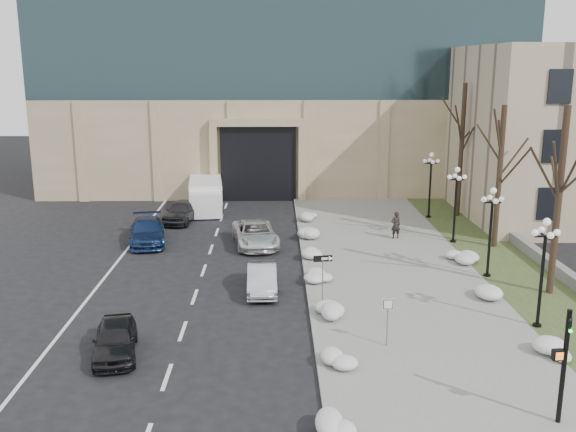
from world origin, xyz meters
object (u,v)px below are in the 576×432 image
at_px(pedestrian, 396,225).
at_px(car_b, 262,279).
at_px(car_c, 147,231).
at_px(lamppost_d, 431,176).
at_px(car_e, 182,211).
at_px(traffic_signal, 563,369).
at_px(lamppost_a, 543,258).
at_px(box_truck, 206,196).
at_px(one_way_sign, 326,264).
at_px(keep_sign, 388,312).
at_px(lamppost_c, 456,195).
at_px(car_a, 115,339).
at_px(car_d, 255,234).
at_px(lamppost_b, 491,220).

bearing_deg(pedestrian, car_b, 33.58).
bearing_deg(car_c, lamppost_d, 7.24).
height_order(car_e, traffic_signal, traffic_signal).
xyz_separation_m(car_e, traffic_signal, (15.15, -26.19, 1.12)).
xyz_separation_m(lamppost_a, lamppost_d, (0.00, 19.50, 0.00)).
bearing_deg(box_truck, one_way_sign, -75.42).
bearing_deg(box_truck, car_e, -114.85).
relative_size(keep_sign, traffic_signal, 0.54).
distance_m(traffic_signal, lamppost_c, 20.52).
distance_m(car_a, pedestrian, 21.03).
xyz_separation_m(car_c, car_e, (1.35, 5.38, 0.02)).
xyz_separation_m(box_truck, lamppost_c, (16.20, -9.64, 2.02)).
height_order(traffic_signal, lamppost_a, lamppost_a).
distance_m(car_a, lamppost_c, 22.95).
relative_size(box_truck, one_way_sign, 2.92).
distance_m(car_c, car_e, 5.55).
relative_size(car_e, one_way_sign, 1.84).
distance_m(car_e, box_truck, 4.02).
bearing_deg(pedestrian, keep_sign, 63.78).
xyz_separation_m(box_truck, keep_sign, (9.57, -24.43, 0.44)).
xyz_separation_m(pedestrian, lamppost_d, (3.43, 5.67, 2.10)).
xyz_separation_m(car_a, lamppost_a, (17.02, 2.21, 2.41)).
xyz_separation_m(car_e, one_way_sign, (8.82, -16.16, 1.24)).
bearing_deg(one_way_sign, traffic_signal, -65.53).
distance_m(one_way_sign, traffic_signal, 11.86).
xyz_separation_m(car_a, lamppost_d, (17.02, 21.71, 2.41)).
bearing_deg(car_a, traffic_signal, -29.63).
distance_m(car_e, one_way_sign, 18.45).
bearing_deg(box_truck, car_d, -73.88).
bearing_deg(lamppost_d, one_way_sign, -117.26).
height_order(car_a, lamppost_c, lamppost_c).
bearing_deg(lamppost_c, keep_sign, -114.14).
height_order(box_truck, keep_sign, box_truck).
bearing_deg(pedestrian, traffic_signal, 78.32).
bearing_deg(car_c, car_b, -61.04).
bearing_deg(traffic_signal, car_e, 113.49).
bearing_deg(pedestrian, car_a, 35.09).
bearing_deg(lamppost_a, keep_sign, -164.86).
bearing_deg(lamppost_c, traffic_signal, -96.54).
bearing_deg(car_a, car_d, 61.75).
bearing_deg(lamppost_a, lamppost_c, 90.00).
relative_size(car_b, traffic_signal, 1.07).
bearing_deg(lamppost_b, car_d, 152.70).
height_order(box_truck, traffic_signal, traffic_signal).
height_order(traffic_signal, lamppost_c, lamppost_c).
xyz_separation_m(car_a, car_d, (4.85, 14.99, 0.07)).
distance_m(car_e, lamppost_c, 18.58).
distance_m(car_a, one_way_sign, 9.77).
distance_m(car_b, box_truck, 18.54).
distance_m(car_d, lamppost_d, 14.10).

